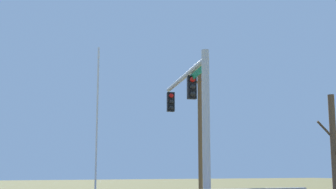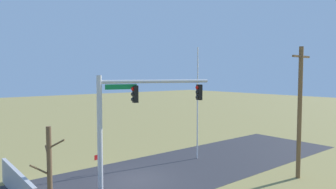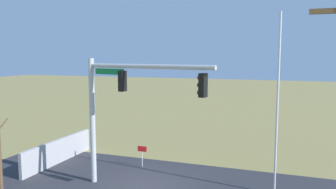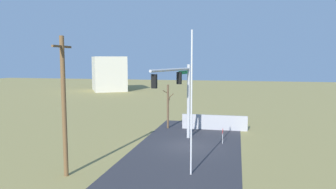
{
  "view_description": "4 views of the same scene",
  "coord_description": "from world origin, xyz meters",
  "px_view_note": "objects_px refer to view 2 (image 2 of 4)",
  "views": [
    {
      "loc": [
        17.15,
        -7.86,
        1.92
      ],
      "look_at": [
        -1.55,
        0.87,
        5.3
      ],
      "focal_mm": 49.72,
      "sensor_mm": 36.0,
      "label": 1
    },
    {
      "loc": [
        10.09,
        15.26,
        6.33
      ],
      "look_at": [
        -0.99,
        1.73,
        5.21
      ],
      "focal_mm": 32.83,
      "sensor_mm": 36.0,
      "label": 2
    },
    {
      "loc": [
        -6.46,
        14.62,
        6.39
      ],
      "look_at": [
        -1.47,
        0.63,
        4.69
      ],
      "focal_mm": 35.49,
      "sensor_mm": 36.0,
      "label": 3
    },
    {
      "loc": [
        -24.18,
        -3.6,
        6.71
      ],
      "look_at": [
        -1.0,
        1.43,
        4.13
      ],
      "focal_mm": 34.25,
      "sensor_mm": 36.0,
      "label": 4
    }
  ],
  "objects_px": {
    "bare_tree": "(50,178)",
    "open_sign": "(99,160)",
    "flagpole": "(198,104)",
    "utility_pole": "(300,110)",
    "signal_mast": "(132,109)"
  },
  "relations": [
    {
      "from": "signal_mast",
      "to": "open_sign",
      "type": "relative_size",
      "value": 5.5
    },
    {
      "from": "utility_pole",
      "to": "open_sign",
      "type": "xyz_separation_m",
      "value": [
        9.13,
        -8.55,
        -3.28
      ]
    },
    {
      "from": "open_sign",
      "to": "bare_tree",
      "type": "bearing_deg",
      "value": 48.65
    },
    {
      "from": "bare_tree",
      "to": "open_sign",
      "type": "height_order",
      "value": "bare_tree"
    },
    {
      "from": "utility_pole",
      "to": "bare_tree",
      "type": "xyz_separation_m",
      "value": [
        14.01,
        -3.0,
        -1.97
      ]
    },
    {
      "from": "signal_mast",
      "to": "flagpole",
      "type": "height_order",
      "value": "flagpole"
    },
    {
      "from": "bare_tree",
      "to": "open_sign",
      "type": "xyz_separation_m",
      "value": [
        -4.88,
        -5.54,
        -1.3
      ]
    },
    {
      "from": "bare_tree",
      "to": "signal_mast",
      "type": "bearing_deg",
      "value": -158.05
    },
    {
      "from": "flagpole",
      "to": "signal_mast",
      "type": "bearing_deg",
      "value": 15.3
    },
    {
      "from": "flagpole",
      "to": "utility_pole",
      "type": "relative_size",
      "value": 1.04
    },
    {
      "from": "signal_mast",
      "to": "utility_pole",
      "type": "bearing_deg",
      "value": 149.49
    },
    {
      "from": "bare_tree",
      "to": "utility_pole",
      "type": "bearing_deg",
      "value": 167.9
    },
    {
      "from": "utility_pole",
      "to": "flagpole",
      "type": "bearing_deg",
      "value": -76.25
    },
    {
      "from": "utility_pole",
      "to": "bare_tree",
      "type": "relative_size",
      "value": 1.87
    },
    {
      "from": "utility_pole",
      "to": "open_sign",
      "type": "relative_size",
      "value": 6.59
    }
  ]
}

